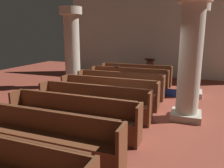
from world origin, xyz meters
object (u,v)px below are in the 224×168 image
at_px(pew_row_3, 108,91).
at_px(pew_row_5, 72,114).
at_px(pew_row_1, 129,78).
at_px(pillar_far_side, 72,46).
at_px(pew_row_4, 93,100).
at_px(pew_row_6, 40,134).
at_px(pillar_aisle_side, 193,49).
at_px(hymn_book, 117,67).
at_px(pillar_aisle_rear, 191,55).
at_px(lectern, 150,71).
at_px(pew_row_2, 120,83).
at_px(kneeler_box_blue, 171,93).
at_px(pew_row_0, 136,73).

xyz_separation_m(pew_row_3, pew_row_5, (0.00, -2.25, 0.00)).
height_order(pew_row_1, pew_row_3, same).
bearing_deg(pillar_far_side, pew_row_4, -51.30).
bearing_deg(pew_row_6, pew_row_3, 90.00).
xyz_separation_m(pew_row_1, pillar_aisle_side, (2.42, -0.09, 1.25)).
bearing_deg(pew_row_1, pew_row_6, -90.00).
relative_size(pew_row_6, hymn_book, 17.18).
height_order(pillar_aisle_rear, lectern, pillar_aisle_rear).
bearing_deg(pew_row_2, pew_row_5, -90.00).
distance_m(pillar_far_side, pillar_aisle_rear, 5.28).
bearing_deg(pillar_far_side, kneeler_box_blue, 0.12).
xyz_separation_m(lectern, kneeler_box_blue, (1.35, -2.67, -0.34)).
distance_m(lectern, hymn_book, 2.34).
relative_size(pew_row_4, pew_row_5, 1.00).
bearing_deg(pillar_aisle_side, pew_row_1, 177.79).
relative_size(pew_row_3, lectern, 2.99).
bearing_deg(pew_row_1, pew_row_2, -90.00).
height_order(pew_row_5, pillar_aisle_rear, pillar_aisle_rear).
relative_size(pew_row_3, pew_row_6, 1.00).
height_order(pew_row_5, pew_row_6, same).
distance_m(pew_row_1, pew_row_6, 5.62).
bearing_deg(pew_row_0, kneeler_box_blue, -40.93).
height_order(pew_row_2, pew_row_5, same).
bearing_deg(pew_row_0, pillar_far_side, -147.16).
bearing_deg(pew_row_3, pillar_aisle_side, 41.63).
bearing_deg(pew_row_1, pew_row_5, -90.00).
bearing_deg(lectern, kneeler_box_blue, -63.18).
distance_m(pew_row_3, lectern, 4.54).
bearing_deg(pillar_aisle_side, kneeler_box_blue, -155.34).
relative_size(hymn_book, kneeler_box_blue, 0.46).
xyz_separation_m(pew_row_0, pew_row_6, (0.00, -6.74, 0.00)).
xyz_separation_m(pew_row_1, pew_row_5, (0.00, -4.50, 0.00)).
height_order(pew_row_4, pillar_far_side, pillar_far_side).
bearing_deg(kneeler_box_blue, hymn_book, 165.72).
relative_size(pew_row_2, pillar_aisle_rear, 0.98).
relative_size(pew_row_1, pillar_far_side, 0.98).
bearing_deg(pew_row_0, lectern, 70.47).
height_order(pew_row_3, pillar_far_side, pillar_far_side).
bearing_deg(pillar_aisle_rear, pillar_aisle_side, 90.00).
bearing_deg(pew_row_2, pew_row_4, -90.00).
bearing_deg(pew_row_0, hymn_book, -121.20).
height_order(pew_row_1, pew_row_6, same).
bearing_deg(pew_row_1, pew_row_4, -90.00).
xyz_separation_m(pew_row_2, pew_row_3, (0.00, -1.12, 0.00)).
bearing_deg(pew_row_2, pew_row_0, 90.00).
distance_m(pew_row_1, pew_row_4, 3.37).
relative_size(pew_row_3, pew_row_4, 1.00).
distance_m(pew_row_0, pew_row_5, 5.62).
distance_m(pillar_aisle_rear, kneeler_box_blue, 2.81).
xyz_separation_m(pew_row_3, pillar_aisle_side, (2.42, 2.15, 1.25)).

